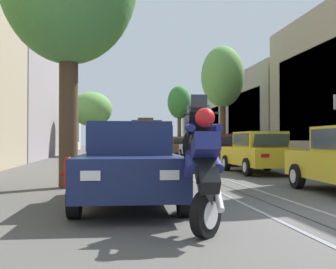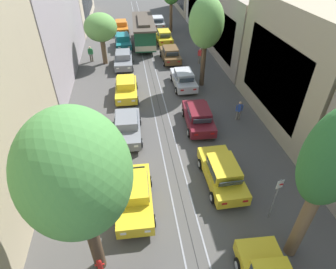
% 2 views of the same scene
% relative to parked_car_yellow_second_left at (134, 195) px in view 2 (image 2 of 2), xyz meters
% --- Properties ---
extents(ground_plane, '(160.00, 160.00, 0.00)m').
position_rel_parked_car_yellow_second_left_xyz_m(ground_plane, '(2.54, 14.71, -0.80)').
color(ground_plane, '#4C4947').
extents(trolley_track_rails, '(1.14, 66.50, 0.01)m').
position_rel_parked_car_yellow_second_left_xyz_m(trolley_track_rails, '(2.54, 18.56, -0.79)').
color(trolley_track_rails, gray).
rests_on(trolley_track_rails, ground).
extents(building_facade_left, '(5.74, 58.20, 10.90)m').
position_rel_parked_car_yellow_second_left_xyz_m(building_facade_left, '(-7.49, 16.86, 3.89)').
color(building_facade_left, tan).
rests_on(building_facade_left, ground).
extents(building_facade_right, '(5.73, 58.20, 9.94)m').
position_rel_parked_car_yellow_second_left_xyz_m(building_facade_right, '(12.46, 14.14, 3.20)').
color(building_facade_right, gray).
rests_on(building_facade_right, ground).
extents(parked_car_yellow_second_left, '(2.09, 4.40, 1.58)m').
position_rel_parked_car_yellow_second_left_xyz_m(parked_car_yellow_second_left, '(0.00, 0.00, 0.00)').
color(parked_car_yellow_second_left, gold).
rests_on(parked_car_yellow_second_left, ground).
extents(parked_car_grey_mid_left, '(2.10, 4.40, 1.58)m').
position_rel_parked_car_yellow_second_left_xyz_m(parked_car_grey_mid_left, '(-0.16, 6.28, 0.00)').
color(parked_car_grey_mid_left, slate).
rests_on(parked_car_grey_mid_left, ground).
extents(parked_car_yellow_fourth_left, '(2.08, 4.40, 1.58)m').
position_rel_parked_car_yellow_second_left_xyz_m(parked_car_yellow_fourth_left, '(-0.06, 12.12, 0.00)').
color(parked_car_yellow_fourth_left, gold).
rests_on(parked_car_yellow_fourth_left, ground).
extents(parked_car_grey_fifth_left, '(2.08, 4.40, 1.58)m').
position_rel_parked_car_yellow_second_left_xyz_m(parked_car_grey_fifth_left, '(-0.16, 18.75, 0.00)').
color(parked_car_grey_fifth_left, slate).
rests_on(parked_car_grey_fifth_left, ground).
extents(parked_car_teal_sixth_left, '(2.09, 4.40, 1.58)m').
position_rel_parked_car_yellow_second_left_xyz_m(parked_car_teal_sixth_left, '(-0.06, 24.78, 0.00)').
color(parked_car_teal_sixth_left, '#196B70').
rests_on(parked_car_teal_sixth_left, ground).
extents(parked_car_orange_far_left, '(2.05, 4.38, 1.58)m').
position_rel_parked_car_yellow_second_left_xyz_m(parked_car_orange_far_left, '(-0.19, 31.06, 0.00)').
color(parked_car_orange_far_left, orange).
rests_on(parked_car_orange_far_left, ground).
extents(parked_car_yellow_second_right, '(2.02, 4.37, 1.58)m').
position_rel_parked_car_yellow_second_left_xyz_m(parked_car_yellow_second_right, '(5.03, 0.89, 0.00)').
color(parked_car_yellow_second_right, gold).
rests_on(parked_car_yellow_second_right, ground).
extents(parked_car_maroon_mid_right, '(2.14, 4.42, 1.58)m').
position_rel_parked_car_yellow_second_left_xyz_m(parked_car_maroon_mid_right, '(5.07, 6.75, 0.00)').
color(parked_car_maroon_mid_right, maroon).
rests_on(parked_car_maroon_mid_right, ground).
extents(parked_car_silver_fourth_right, '(2.03, 4.37, 1.58)m').
position_rel_parked_car_yellow_second_left_xyz_m(parked_car_silver_fourth_right, '(5.22, 13.19, 0.00)').
color(parked_car_silver_fourth_right, '#B7B7BC').
rests_on(parked_car_silver_fourth_right, ground).
extents(parked_car_brown_fifth_right, '(2.03, 4.38, 1.58)m').
position_rel_parked_car_yellow_second_left_xyz_m(parked_car_brown_fifth_right, '(5.00, 19.53, 0.00)').
color(parked_car_brown_fifth_right, brown).
rests_on(parked_car_brown_fifth_right, ground).
extents(parked_car_yellow_sixth_right, '(2.06, 4.39, 1.58)m').
position_rel_parked_car_yellow_second_left_xyz_m(parked_car_yellow_sixth_right, '(5.14, 25.75, 0.00)').
color(parked_car_yellow_sixth_right, gold).
rests_on(parked_car_yellow_sixth_right, ground).
extents(parked_car_silver_far_right, '(2.02, 4.37, 1.58)m').
position_rel_parked_car_yellow_second_left_xyz_m(parked_car_silver_far_right, '(5.18, 32.64, 0.00)').
color(parked_car_silver_far_right, '#B7B7BC').
rests_on(parked_car_silver_far_right, ground).
extents(street_tree_kerb_left_near, '(3.70, 3.85, 7.94)m').
position_rel_parked_car_yellow_second_left_xyz_m(street_tree_kerb_left_near, '(-1.69, -3.07, 4.76)').
color(street_tree_kerb_left_near, '#4C3826').
rests_on(street_tree_kerb_left_near, ground).
extents(street_tree_kerb_left_second, '(3.35, 3.24, 5.23)m').
position_rel_parked_car_yellow_second_left_xyz_m(street_tree_kerb_left_second, '(-2.16, 19.99, 2.96)').
color(street_tree_kerb_left_second, brown).
rests_on(street_tree_kerb_left_second, ground).
extents(street_tree_kerb_right_near, '(2.28, 1.86, 7.80)m').
position_rel_parked_car_yellow_second_left_xyz_m(street_tree_kerb_right_near, '(6.87, -3.71, 4.66)').
color(street_tree_kerb_right_near, brown).
rests_on(street_tree_kerb_right_near, ground).
extents(street_tree_kerb_right_second, '(2.92, 3.12, 7.74)m').
position_rel_parked_car_yellow_second_left_xyz_m(street_tree_kerb_right_second, '(7.00, 13.28, 4.78)').
color(street_tree_kerb_right_second, '#4C3826').
rests_on(street_tree_kerb_right_second, ground).
extents(cable_car_trolley, '(2.83, 9.18, 3.28)m').
position_rel_parked_car_yellow_second_left_xyz_m(cable_car_trolley, '(2.54, 24.96, 0.86)').
color(cable_car_trolley, '#1E5B38').
rests_on(cable_car_trolley, ground).
extents(pedestrian_on_left_pavement, '(0.55, 0.42, 1.59)m').
position_rel_parked_car_yellow_second_left_xyz_m(pedestrian_on_left_pavement, '(8.32, 7.10, 0.10)').
color(pedestrian_on_left_pavement, slate).
rests_on(pedestrian_on_left_pavement, ground).
extents(pedestrian_on_right_pavement, '(0.55, 0.22, 1.69)m').
position_rel_parked_car_yellow_second_left_xyz_m(pedestrian_on_right_pavement, '(-3.67, 20.69, 0.16)').
color(pedestrian_on_right_pavement, '#4C4233').
rests_on(pedestrian_on_right_pavement, ground).
extents(pedestrian_crossing_far, '(0.55, 0.42, 1.71)m').
position_rel_parked_car_yellow_second_left_xyz_m(pedestrian_crossing_far, '(8.09, 18.39, 0.17)').
color(pedestrian_crossing_far, slate).
rests_on(pedestrian_crossing_far, ground).
extents(fire_hydrant, '(0.40, 0.22, 0.84)m').
position_rel_parked_car_yellow_second_left_xyz_m(fire_hydrant, '(-1.67, -3.29, -0.38)').
color(fire_hydrant, red).
rests_on(fire_hydrant, ground).
extents(street_sign_post, '(0.36, 0.10, 2.79)m').
position_rel_parked_car_yellow_second_left_xyz_m(street_sign_post, '(6.71, -1.84, 0.93)').
color(street_sign_post, slate).
rests_on(street_sign_post, ground).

